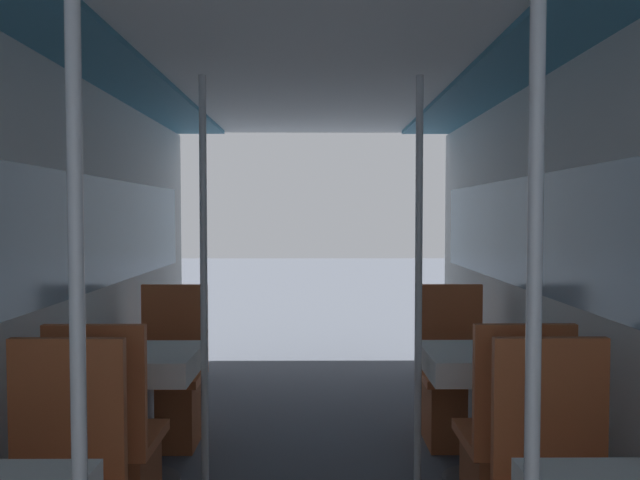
{
  "coord_description": "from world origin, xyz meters",
  "views": [
    {
      "loc": [
        0.03,
        -0.84,
        1.47
      ],
      "look_at": [
        0.05,
        2.51,
        1.33
      ],
      "focal_mm": 35.0,
      "sensor_mm": 36.0,
      "label": 1
    }
  ],
  "objects_px": {
    "support_pole_left_0": "(78,356)",
    "chair_left_near_1": "(110,471)",
    "support_pole_left_1": "(204,281)",
    "dining_table_left_1": "(144,373)",
    "support_pole_right_0": "(533,355)",
    "chair_left_far_1": "(169,397)",
    "chair_right_near_1": "(510,470)",
    "chair_right_far_1": "(454,396)",
    "support_pole_right_1": "(419,281)",
    "dining_table_right_1": "(478,373)"
  },
  "relations": [
    {
      "from": "chair_right_near_1",
      "to": "support_pole_right_1",
      "type": "xyz_separation_m",
      "value": [
        -0.33,
        0.58,
        0.81
      ]
    },
    {
      "from": "dining_table_left_1",
      "to": "support_pole_right_1",
      "type": "height_order",
      "value": "support_pole_right_1"
    },
    {
      "from": "chair_right_near_1",
      "to": "chair_right_far_1",
      "type": "bearing_deg",
      "value": 90.0
    },
    {
      "from": "chair_left_near_1",
      "to": "support_pole_right_1",
      "type": "relative_size",
      "value": 0.45
    },
    {
      "from": "support_pole_left_0",
      "to": "chair_left_far_1",
      "type": "bearing_deg",
      "value": 97.95
    },
    {
      "from": "support_pole_right_0",
      "to": "dining_table_right_1",
      "type": "xyz_separation_m",
      "value": [
        0.33,
        1.79,
        -0.51
      ]
    },
    {
      "from": "chair_left_far_1",
      "to": "support_pole_left_0",
      "type": "bearing_deg",
      "value": 97.95
    },
    {
      "from": "support_pole_left_1",
      "to": "chair_right_near_1",
      "type": "xyz_separation_m",
      "value": [
        1.5,
        -0.58,
        -0.81
      ]
    },
    {
      "from": "chair_left_far_1",
      "to": "chair_right_near_1",
      "type": "xyz_separation_m",
      "value": [
        1.83,
        -1.16,
        0.0
      ]
    },
    {
      "from": "support_pole_left_0",
      "to": "chair_left_far_1",
      "type": "relative_size",
      "value": 2.21
    },
    {
      "from": "support_pole_right_0",
      "to": "chair_right_far_1",
      "type": "height_order",
      "value": "support_pole_right_0"
    },
    {
      "from": "support_pole_left_1",
      "to": "chair_right_far_1",
      "type": "height_order",
      "value": "support_pole_left_1"
    },
    {
      "from": "support_pole_left_1",
      "to": "dining_table_right_1",
      "type": "bearing_deg",
      "value": 0.0
    },
    {
      "from": "support_pole_left_0",
      "to": "support_pole_left_1",
      "type": "bearing_deg",
      "value": 90.0
    },
    {
      "from": "chair_right_far_1",
      "to": "chair_left_near_1",
      "type": "bearing_deg",
      "value": 32.29
    },
    {
      "from": "chair_left_far_1",
      "to": "support_pole_right_0",
      "type": "height_order",
      "value": "support_pole_right_0"
    },
    {
      "from": "chair_right_far_1",
      "to": "support_pole_right_1",
      "type": "distance_m",
      "value": 1.05
    },
    {
      "from": "support_pole_right_0",
      "to": "chair_left_near_1",
      "type": "bearing_deg",
      "value": 141.02
    },
    {
      "from": "chair_left_far_1",
      "to": "dining_table_right_1",
      "type": "distance_m",
      "value": 1.94
    },
    {
      "from": "dining_table_left_1",
      "to": "chair_right_near_1",
      "type": "bearing_deg",
      "value": -17.53
    },
    {
      "from": "support_pole_right_0",
      "to": "chair_right_near_1",
      "type": "distance_m",
      "value": 1.49
    },
    {
      "from": "dining_table_left_1",
      "to": "support_pole_right_0",
      "type": "xyz_separation_m",
      "value": [
        1.5,
        -1.79,
        0.51
      ]
    },
    {
      "from": "chair_right_far_1",
      "to": "support_pole_right_1",
      "type": "bearing_deg",
      "value": 60.22
    },
    {
      "from": "support_pole_left_1",
      "to": "chair_left_near_1",
      "type": "bearing_deg",
      "value": -119.78
    },
    {
      "from": "support_pole_left_0",
      "to": "chair_right_far_1",
      "type": "bearing_deg",
      "value": 57.68
    },
    {
      "from": "support_pole_left_0",
      "to": "chair_right_near_1",
      "type": "relative_size",
      "value": 2.21
    },
    {
      "from": "support_pole_left_0",
      "to": "chair_left_far_1",
      "type": "distance_m",
      "value": 2.52
    },
    {
      "from": "support_pole_left_0",
      "to": "support_pole_left_1",
      "type": "distance_m",
      "value": 1.79
    },
    {
      "from": "chair_right_near_1",
      "to": "support_pole_right_1",
      "type": "relative_size",
      "value": 0.45
    },
    {
      "from": "chair_left_near_1",
      "to": "support_pole_right_0",
      "type": "distance_m",
      "value": 2.09
    },
    {
      "from": "support_pole_right_1",
      "to": "chair_right_near_1",
      "type": "bearing_deg",
      "value": -60.22
    },
    {
      "from": "dining_table_left_1",
      "to": "chair_left_near_1",
      "type": "relative_size",
      "value": 0.72
    },
    {
      "from": "chair_left_near_1",
      "to": "support_pole_left_1",
      "type": "bearing_deg",
      "value": 60.22
    },
    {
      "from": "chair_left_far_1",
      "to": "chair_right_far_1",
      "type": "bearing_deg",
      "value": -180.0
    },
    {
      "from": "chair_right_near_1",
      "to": "support_pole_right_1",
      "type": "height_order",
      "value": "support_pole_right_1"
    },
    {
      "from": "chair_left_near_1",
      "to": "dining_table_left_1",
      "type": "bearing_deg",
      "value": 90.0
    },
    {
      "from": "support_pole_left_0",
      "to": "chair_left_near_1",
      "type": "xyz_separation_m",
      "value": [
        -0.33,
        1.21,
        -0.81
      ]
    },
    {
      "from": "chair_left_near_1",
      "to": "support_pole_left_1",
      "type": "relative_size",
      "value": 0.45
    },
    {
      "from": "support_pole_left_0",
      "to": "dining_table_right_1",
      "type": "xyz_separation_m",
      "value": [
        1.5,
        1.79,
        -0.51
      ]
    },
    {
      "from": "chair_right_near_1",
      "to": "support_pole_right_0",
      "type": "bearing_deg",
      "value": -105.25
    },
    {
      "from": "dining_table_left_1",
      "to": "support_pole_right_1",
      "type": "relative_size",
      "value": 0.33
    },
    {
      "from": "chair_right_far_1",
      "to": "support_pole_left_1",
      "type": "bearing_deg",
      "value": 21.09
    },
    {
      "from": "chair_left_far_1",
      "to": "chair_left_near_1",
      "type": "bearing_deg",
      "value": 90.0
    },
    {
      "from": "chair_right_near_1",
      "to": "support_pole_right_1",
      "type": "bearing_deg",
      "value": 119.78
    },
    {
      "from": "support_pole_left_1",
      "to": "support_pole_right_1",
      "type": "xyz_separation_m",
      "value": [
        1.17,
        0.0,
        0.0
      ]
    },
    {
      "from": "chair_left_near_1",
      "to": "chair_right_far_1",
      "type": "xyz_separation_m",
      "value": [
        1.83,
        1.16,
        0.0
      ]
    },
    {
      "from": "chair_right_far_1",
      "to": "dining_table_left_1",
      "type": "bearing_deg",
      "value": 17.53
    },
    {
      "from": "support_pole_left_0",
      "to": "support_pole_left_1",
      "type": "xyz_separation_m",
      "value": [
        0.0,
        1.79,
        0.0
      ]
    },
    {
      "from": "support_pole_left_1",
      "to": "chair_right_near_1",
      "type": "bearing_deg",
      "value": -21.09
    },
    {
      "from": "dining_table_right_1",
      "to": "chair_left_far_1",
      "type": "bearing_deg",
      "value": 162.47
    }
  ]
}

